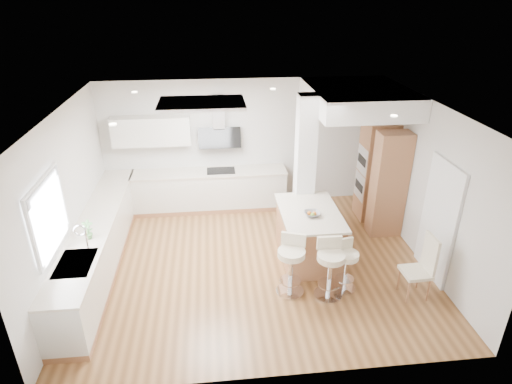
{
  "coord_description": "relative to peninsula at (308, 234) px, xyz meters",
  "views": [
    {
      "loc": [
        -0.66,
        -6.35,
        4.48
      ],
      "look_at": [
        0.07,
        0.4,
        1.22
      ],
      "focal_mm": 30.0,
      "sensor_mm": 36.0,
      "label": 1
    }
  ],
  "objects": [
    {
      "name": "ground",
      "position": [
        -0.98,
        -0.1,
        -0.48
      ],
      "size": [
        6.0,
        6.0,
        0.0
      ],
      "primitive_type": "plane",
      "color": "brown",
      "rests_on": "ground"
    },
    {
      "name": "ceiling",
      "position": [
        -0.98,
        -0.1,
        -0.48
      ],
      "size": [
        6.0,
        5.0,
        0.02
      ],
      "primitive_type": "cube",
      "color": "white",
      "rests_on": "ground"
    },
    {
      "name": "wall_back",
      "position": [
        -0.98,
        2.4,
        0.92
      ],
      "size": [
        6.0,
        0.04,
        2.8
      ],
      "primitive_type": "cube",
      "color": "beige",
      "rests_on": "ground"
    },
    {
      "name": "wall_left",
      "position": [
        -3.98,
        -0.1,
        0.92
      ],
      "size": [
        0.04,
        5.0,
        2.8
      ],
      "primitive_type": "cube",
      "color": "beige",
      "rests_on": "ground"
    },
    {
      "name": "wall_right",
      "position": [
        2.02,
        -0.1,
        0.92
      ],
      "size": [
        0.04,
        5.0,
        2.8
      ],
      "primitive_type": "cube",
      "color": "beige",
      "rests_on": "ground"
    },
    {
      "name": "skylight",
      "position": [
        -1.78,
        0.5,
        2.29
      ],
      "size": [
        4.1,
        2.1,
        0.06
      ],
      "color": "white",
      "rests_on": "ground"
    },
    {
      "name": "window_left",
      "position": [
        -3.94,
        -1.0,
        1.22
      ],
      "size": [
        0.06,
        1.28,
        1.07
      ],
      "color": "silver",
      "rests_on": "ground"
    },
    {
      "name": "doorway_right",
      "position": [
        1.99,
        -0.7,
        0.52
      ],
      "size": [
        0.05,
        1.0,
        2.1
      ],
      "color": "#443C36",
      "rests_on": "ground"
    },
    {
      "name": "counter_left",
      "position": [
        -3.68,
        0.13,
        -0.02
      ],
      "size": [
        0.63,
        4.5,
        1.35
      ],
      "color": "#A26C45",
      "rests_on": "ground"
    },
    {
      "name": "counter_back",
      "position": [
        -1.9,
        2.12,
        0.22
      ],
      "size": [
        3.62,
        0.63,
        2.5
      ],
      "color": "#A26C45",
      "rests_on": "ground"
    },
    {
      "name": "pillar",
      "position": [
        0.07,
        0.85,
        0.92
      ],
      "size": [
        0.35,
        0.35,
        2.8
      ],
      "color": "white",
      "rests_on": "ground"
    },
    {
      "name": "soffit",
      "position": [
        1.12,
        1.3,
        2.12
      ],
      "size": [
        1.78,
        2.2,
        0.4
      ],
      "color": "white",
      "rests_on": "ground"
    },
    {
      "name": "oven_column",
      "position": [
        1.69,
        1.13,
        0.57
      ],
      "size": [
        0.63,
        1.21,
        2.1
      ],
      "color": "#A26C45",
      "rests_on": "ground"
    },
    {
      "name": "peninsula",
      "position": [
        0.0,
        0.0,
        0.0
      ],
      "size": [
        1.03,
        1.55,
        1.02
      ],
      "rotation": [
        0.0,
        0.0,
        0.0
      ],
      "color": "#A26C45",
      "rests_on": "ground"
    },
    {
      "name": "bar_stool_a",
      "position": [
        -0.49,
        -0.95,
        0.09
      ],
      "size": [
        0.58,
        0.58,
        1.01
      ],
      "rotation": [
        0.0,
        0.0,
        -0.34
      ],
      "color": "white",
      "rests_on": "ground"
    },
    {
      "name": "bar_stool_b",
      "position": [
        0.09,
        -1.1,
        0.09
      ],
      "size": [
        0.47,
        0.47,
        1.01
      ],
      "rotation": [
        0.0,
        0.0,
        -0.03
      ],
      "color": "white",
      "rests_on": "ground"
    },
    {
      "name": "bar_stool_c",
      "position": [
        0.4,
        -0.95,
        0.01
      ],
      "size": [
        0.48,
        0.48,
        0.87
      ],
      "rotation": [
        0.0,
        0.0,
        0.25
      ],
      "color": "white",
      "rests_on": "ground"
    },
    {
      "name": "dining_chair",
      "position": [
        1.54,
        -1.24,
        0.1
      ],
      "size": [
        0.43,
        0.43,
        1.07
      ],
      "rotation": [
        0.0,
        0.0,
        0.04
      ],
      "color": "beige",
      "rests_on": "ground"
    }
  ]
}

